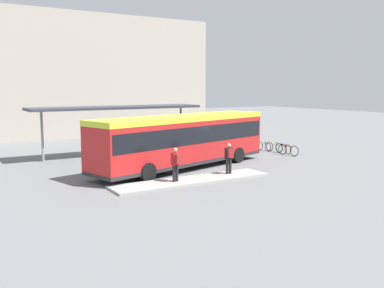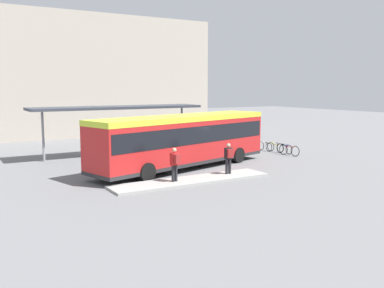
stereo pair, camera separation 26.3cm
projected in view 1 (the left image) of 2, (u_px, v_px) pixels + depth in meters
name	position (u px, v px, depth m)	size (l,w,h in m)	color
ground_plane	(183.00, 168.00, 25.36)	(120.00, 120.00, 0.00)	slate
curb_island	(192.00, 180.00, 21.79)	(8.61, 1.80, 0.12)	#9E9E99
city_bus	(183.00, 138.00, 25.12)	(12.46, 5.67, 3.14)	red
pedestrian_waiting	(229.00, 156.00, 23.04)	(0.44, 0.47, 1.67)	#232328
pedestrian_companion	(176.00, 162.00, 21.14)	(0.45, 0.49, 1.69)	#232328
bicycle_red	(288.00, 150.00, 30.15)	(0.48, 1.74, 0.75)	black
bicycle_blue	(284.00, 149.00, 31.07)	(0.48, 1.59, 0.69)	black
bicycle_yellow	(274.00, 147.00, 31.74)	(0.48, 1.64, 0.71)	black
bicycle_white	(264.00, 146.00, 32.33)	(0.48, 1.57, 0.68)	black
station_shelter	(117.00, 108.00, 29.81)	(12.06, 2.60, 3.46)	#383D47
potted_planter_near_shelter	(139.00, 149.00, 28.90)	(0.70, 0.70, 1.20)	slate
station_building	(69.00, 77.00, 44.95)	(26.16, 12.43, 11.68)	#B2A899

